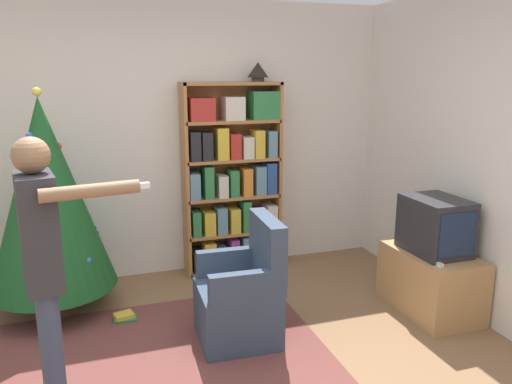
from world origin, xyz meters
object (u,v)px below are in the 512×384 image
object	(u,v)px
armchair	(243,298)
television	(435,225)
table_lamp	(258,71)
bookshelf	(233,182)
christmas_tree	(47,196)
standing_person	(44,262)

from	to	relation	value
armchair	television	bearing A→B (deg)	89.91
table_lamp	bookshelf	bearing A→B (deg)	-178.52
armchair	table_lamp	bearing A→B (deg)	159.27
christmas_tree	standing_person	bearing A→B (deg)	-86.76
armchair	table_lamp	distance (m)	2.17
television	christmas_tree	world-z (taller)	christmas_tree
television	armchair	bearing A→B (deg)	177.65
christmas_tree	armchair	world-z (taller)	christmas_tree
bookshelf	standing_person	world-z (taller)	bookshelf
bookshelf	television	distance (m)	1.90
television	table_lamp	size ratio (longest dim) A/B	2.60
television	table_lamp	distance (m)	2.11
television	armchair	size ratio (longest dim) A/B	0.57
table_lamp	television	bearing A→B (deg)	-53.37
bookshelf	standing_person	xyz separation A→B (m)	(-1.56, -1.87, 0.06)
television	standing_person	xyz separation A→B (m)	(-2.85, -0.48, 0.22)
bookshelf	armchair	xyz separation A→B (m)	(-0.31, -1.32, -0.58)
bookshelf	armchair	distance (m)	1.47
television	table_lamp	bearing A→B (deg)	126.63
bookshelf	christmas_tree	xyz separation A→B (m)	(-1.64, -0.41, 0.08)
bookshelf	table_lamp	world-z (taller)	table_lamp
table_lamp	christmas_tree	bearing A→B (deg)	-167.68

